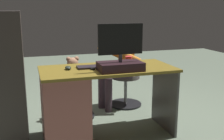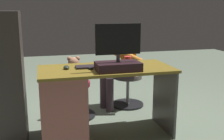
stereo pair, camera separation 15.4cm
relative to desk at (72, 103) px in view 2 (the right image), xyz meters
name	(u,v)px [view 2 (the right image)]	position (x,y,z in m)	size (l,w,h in m)	color
ground_plane	(100,122)	(-0.36, -0.34, -0.40)	(10.00, 10.00, 0.00)	#616E5C
desk	(72,103)	(0.00, 0.00, 0.00)	(1.38, 0.64, 0.75)	brown
monitor	(118,59)	(-0.44, 0.16, 0.47)	(0.45, 0.25, 0.46)	black
keyboard	(96,66)	(-0.26, -0.05, 0.36)	(0.42, 0.14, 0.02)	black
computer_mouse	(66,67)	(0.05, -0.04, 0.37)	(0.06, 0.10, 0.04)	#232B24
cup	(128,61)	(-0.62, -0.08, 0.40)	(0.08, 0.08, 0.10)	red
tv_remote	(90,67)	(-0.19, -0.01, 0.36)	(0.04, 0.15, 0.02)	black
office_chair_teddy	(75,97)	(-0.09, -0.62, -0.15)	(0.51, 0.51, 0.46)	black
teddy_bear	(74,70)	(-0.09, -0.63, 0.20)	(0.23, 0.23, 0.32)	#9E6D52
visitor_chair	(128,87)	(-0.87, -0.84, -0.13)	(0.45, 0.45, 0.46)	black
person	(123,60)	(-0.79, -0.82, 0.26)	(0.54, 0.55, 1.12)	#C97426
equipment_rack	(1,80)	(0.69, -0.09, 0.26)	(0.44, 0.36, 1.33)	#352D2A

